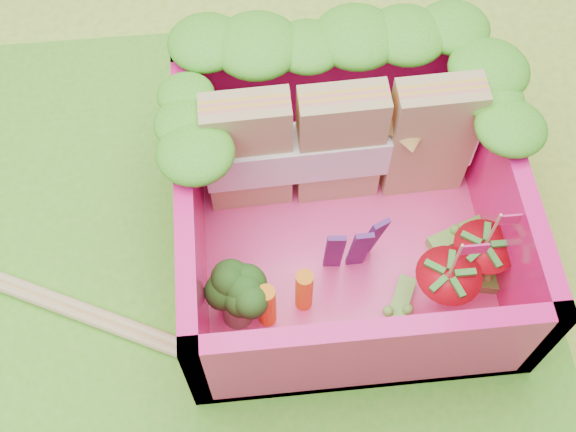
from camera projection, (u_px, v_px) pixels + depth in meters
The scene contains 13 objects.
ground at pixel (234, 256), 3.09m from camera, with size 14.00×14.00×0.00m, color #8DBA34.
placemat at pixel (234, 254), 3.08m from camera, with size 2.60×2.60×0.03m, color #52B027.
bento_floor at pixel (343, 238), 3.07m from camera, with size 1.30×1.30×0.05m, color #FF418F.
bento_box at pixel (347, 208), 2.86m from camera, with size 1.30×1.30×0.55m.
lettuce_ruffle at pixel (337, 68), 2.79m from camera, with size 1.43×0.77×0.11m.
sandwich_stack at pixel (341, 145), 2.92m from camera, with size 1.10×0.20×0.61m.
broccoli at pixel (235, 296), 2.70m from camera, with size 0.31×0.31×0.27m.
carrot_sticks at pixel (285, 298), 2.77m from camera, with size 0.22×0.12×0.26m.
purple_wedges at pixel (355, 247), 2.81m from camera, with size 0.22×0.08×0.38m.
strawberry_left at pixel (443, 288), 2.78m from camera, with size 0.25×0.25×0.49m.
strawberry_right at pixel (478, 259), 2.85m from camera, with size 0.24×0.24×0.48m.
snap_peas at pixel (446, 275), 2.93m from camera, with size 0.61×0.58×0.05m.
chopsticks at pixel (5, 283), 2.97m from camera, with size 2.20×1.10×0.04m.
Camera 1 is at (0.09, -1.41, 2.76)m, focal length 45.00 mm.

